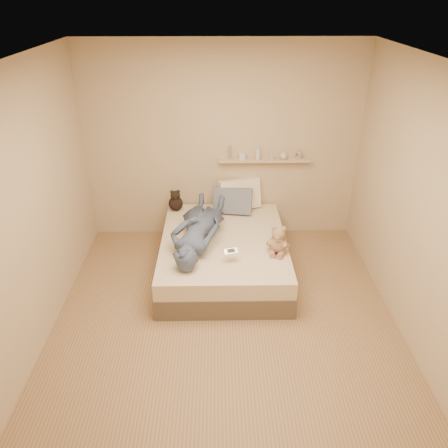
{
  "coord_description": "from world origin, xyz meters",
  "views": [
    {
      "loc": [
        -0.07,
        -3.58,
        3.12
      ],
      "look_at": [
        0.0,
        0.65,
        0.8
      ],
      "focal_mm": 35.0,
      "sensor_mm": 36.0,
      "label": 1
    }
  ],
  "objects_px": {
    "pillow_grey": "(233,201)",
    "teddy_bear": "(278,242)",
    "wall_shelf": "(264,160)",
    "game_console": "(231,251)",
    "bed": "(224,254)",
    "person": "(198,227)",
    "pillow_cream": "(239,194)",
    "dark_plush": "(176,201)"
  },
  "relations": [
    {
      "from": "teddy_bear",
      "to": "wall_shelf",
      "type": "bearing_deg",
      "value": 92.66
    },
    {
      "from": "wall_shelf",
      "to": "bed",
      "type": "bearing_deg",
      "value": -121.18
    },
    {
      "from": "dark_plush",
      "to": "pillow_cream",
      "type": "distance_m",
      "value": 0.86
    },
    {
      "from": "pillow_cream",
      "to": "teddy_bear",
      "type": "bearing_deg",
      "value": -71.7
    },
    {
      "from": "wall_shelf",
      "to": "game_console",
      "type": "bearing_deg",
      "value": -108.76
    },
    {
      "from": "teddy_bear",
      "to": "pillow_grey",
      "type": "distance_m",
      "value": 1.12
    },
    {
      "from": "pillow_grey",
      "to": "pillow_cream",
      "type": "bearing_deg",
      "value": 57.13
    },
    {
      "from": "pillow_grey",
      "to": "teddy_bear",
      "type": "bearing_deg",
      "value": -65.03
    },
    {
      "from": "game_console",
      "to": "person",
      "type": "xyz_separation_m",
      "value": [
        -0.37,
        0.46,
        0.04
      ]
    },
    {
      "from": "dark_plush",
      "to": "pillow_grey",
      "type": "bearing_deg",
      "value": -5.64
    },
    {
      "from": "game_console",
      "to": "bed",
      "type": "bearing_deg",
      "value": 98.13
    },
    {
      "from": "game_console",
      "to": "pillow_cream",
      "type": "distance_m",
      "value": 1.34
    },
    {
      "from": "teddy_bear",
      "to": "pillow_cream",
      "type": "xyz_separation_m",
      "value": [
        -0.38,
        1.15,
        0.06
      ]
    },
    {
      "from": "dark_plush",
      "to": "person",
      "type": "xyz_separation_m",
      "value": [
        0.33,
        -0.8,
        0.05
      ]
    },
    {
      "from": "pillow_cream",
      "to": "bed",
      "type": "bearing_deg",
      "value": -105.21
    },
    {
      "from": "game_console",
      "to": "teddy_bear",
      "type": "height_order",
      "value": "teddy_bear"
    },
    {
      "from": "bed",
      "to": "dark_plush",
      "type": "bearing_deg",
      "value": 129.48
    },
    {
      "from": "teddy_bear",
      "to": "pillow_cream",
      "type": "distance_m",
      "value": 1.22
    },
    {
      "from": "pillow_grey",
      "to": "person",
      "type": "relative_size",
      "value": 0.34
    },
    {
      "from": "teddy_bear",
      "to": "wall_shelf",
      "type": "xyz_separation_m",
      "value": [
        -0.06,
        1.23,
        0.51
      ]
    },
    {
      "from": "pillow_cream",
      "to": "person",
      "type": "relative_size",
      "value": 0.37
    },
    {
      "from": "game_console",
      "to": "wall_shelf",
      "type": "height_order",
      "value": "wall_shelf"
    },
    {
      "from": "dark_plush",
      "to": "person",
      "type": "distance_m",
      "value": 0.87
    },
    {
      "from": "wall_shelf",
      "to": "pillow_cream",
      "type": "bearing_deg",
      "value": -166.31
    },
    {
      "from": "bed",
      "to": "person",
      "type": "relative_size",
      "value": 1.29
    },
    {
      "from": "pillow_grey",
      "to": "dark_plush",
      "type": "bearing_deg",
      "value": 174.36
    },
    {
      "from": "teddy_bear",
      "to": "pillow_cream",
      "type": "bearing_deg",
      "value": 108.3
    },
    {
      "from": "person",
      "to": "wall_shelf",
      "type": "relative_size",
      "value": 1.23
    },
    {
      "from": "bed",
      "to": "wall_shelf",
      "type": "bearing_deg",
      "value": 58.82
    },
    {
      "from": "pillow_grey",
      "to": "bed",
      "type": "bearing_deg",
      "value": -101.09
    },
    {
      "from": "game_console",
      "to": "teddy_bear",
      "type": "xyz_separation_m",
      "value": [
        0.54,
        0.18,
        0.01
      ]
    },
    {
      "from": "teddy_bear",
      "to": "person",
      "type": "relative_size",
      "value": 0.24
    },
    {
      "from": "pillow_cream",
      "to": "dark_plush",
      "type": "bearing_deg",
      "value": -175.71
    },
    {
      "from": "person",
      "to": "wall_shelf",
      "type": "distance_m",
      "value": 1.36
    },
    {
      "from": "bed",
      "to": "pillow_grey",
      "type": "xyz_separation_m",
      "value": [
        0.14,
        0.69,
        0.4
      ]
    },
    {
      "from": "bed",
      "to": "game_console",
      "type": "height_order",
      "value": "game_console"
    },
    {
      "from": "dark_plush",
      "to": "wall_shelf",
      "type": "bearing_deg",
      "value": 6.92
    },
    {
      "from": "game_console",
      "to": "wall_shelf",
      "type": "bearing_deg",
      "value": 71.24
    },
    {
      "from": "bed",
      "to": "game_console",
      "type": "distance_m",
      "value": 0.62
    },
    {
      "from": "pillow_cream",
      "to": "person",
      "type": "bearing_deg",
      "value": -121.17
    },
    {
      "from": "teddy_bear",
      "to": "dark_plush",
      "type": "height_order",
      "value": "teddy_bear"
    },
    {
      "from": "bed",
      "to": "pillow_cream",
      "type": "relative_size",
      "value": 3.45
    }
  ]
}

